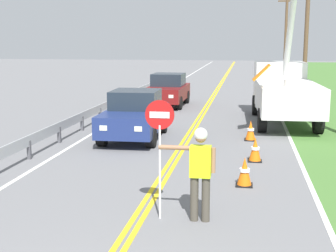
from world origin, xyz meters
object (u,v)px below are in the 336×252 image
at_px(oncoming_sedan_nearest, 135,115).
at_px(traffic_cone_tail, 251,131).
at_px(traffic_cone_mid, 255,150).
at_px(flagger_worker, 200,168).
at_px(utility_pole_far, 286,33).
at_px(utility_bucket_truck, 284,88).
at_px(stop_sign_paddle, 160,133).
at_px(oncoming_sedan_second, 168,90).
at_px(traffic_cone_lead, 245,172).
at_px(utility_pole_mid, 307,25).

xyz_separation_m(oncoming_sedan_nearest, traffic_cone_tail, (4.04, 0.35, -0.50)).
relative_size(traffic_cone_mid, traffic_cone_tail, 1.00).
bearing_deg(traffic_cone_tail, flagger_worker, -97.47).
height_order(utility_pole_far, traffic_cone_mid, utility_pole_far).
distance_m(oncoming_sedan_nearest, utility_pole_far, 36.37).
bearing_deg(utility_bucket_truck, traffic_cone_tail, -108.30).
height_order(stop_sign_paddle, utility_pole_far, utility_pole_far).
bearing_deg(traffic_cone_mid, oncoming_sedan_second, 111.40).
xyz_separation_m(flagger_worker, stop_sign_paddle, (-0.77, -0.00, 0.66)).
relative_size(utility_bucket_truck, oncoming_sedan_second, 1.66).
relative_size(flagger_worker, utility_bucket_truck, 0.27).
relative_size(stop_sign_paddle, traffic_cone_mid, 3.33).
bearing_deg(oncoming_sedan_nearest, traffic_cone_lead, -52.21).
height_order(utility_bucket_truck, traffic_cone_tail, utility_bucket_truck).
bearing_deg(traffic_cone_lead, traffic_cone_tail, 88.13).
xyz_separation_m(flagger_worker, traffic_cone_lead, (0.84, 2.42, -0.71)).
relative_size(oncoming_sedan_second, traffic_cone_lead, 5.92).
xyz_separation_m(utility_bucket_truck, traffic_cone_mid, (-1.26, -7.08, -1.10)).
relative_size(stop_sign_paddle, traffic_cone_lead, 3.33).
bearing_deg(oncoming_sedan_second, traffic_cone_lead, -73.21).
bearing_deg(oncoming_sedan_nearest, utility_pole_far, 77.66).
bearing_deg(utility_pole_far, traffic_cone_tail, -96.03).
bearing_deg(utility_pole_far, flagger_worker, -96.29).
distance_m(flagger_worker, utility_pole_mid, 25.12).
height_order(utility_bucket_truck, traffic_cone_lead, utility_bucket_truck).
bearing_deg(traffic_cone_mid, utility_pole_mid, 79.79).
bearing_deg(traffic_cone_tail, utility_pole_far, 83.97).
bearing_deg(traffic_cone_lead, utility_pole_mid, 80.16).
xyz_separation_m(utility_pole_mid, traffic_cone_tail, (-3.65, -16.69, -4.09)).
xyz_separation_m(utility_bucket_truck, oncoming_sedan_nearest, (-5.41, -4.50, -0.60)).
relative_size(traffic_cone_lead, traffic_cone_tail, 1.00).
relative_size(stop_sign_paddle, utility_pole_far, 0.29).
bearing_deg(traffic_cone_lead, utility_bucket_truck, 80.74).
bearing_deg(traffic_cone_lead, oncoming_sedan_nearest, 127.79).
relative_size(utility_bucket_truck, oncoming_sedan_nearest, 1.66).
bearing_deg(utility_bucket_truck, traffic_cone_mid, -100.09).
distance_m(flagger_worker, oncoming_sedan_nearest, 8.00).
bearing_deg(utility_pole_far, stop_sign_paddle, -97.31).
distance_m(oncoming_sedan_nearest, traffic_cone_tail, 4.09).
bearing_deg(utility_bucket_truck, oncoming_sedan_second, 143.71).
height_order(stop_sign_paddle, oncoming_sedan_nearest, stop_sign_paddle).
xyz_separation_m(utility_bucket_truck, utility_pole_far, (2.33, 30.88, 2.76)).
height_order(stop_sign_paddle, traffic_cone_lead, stop_sign_paddle).
bearing_deg(oncoming_sedan_second, traffic_cone_tail, -62.68).
bearing_deg(utility_pole_mid, utility_bucket_truck, -100.27).
distance_m(stop_sign_paddle, oncoming_sedan_nearest, 7.79).
relative_size(traffic_cone_lead, traffic_cone_mid, 1.00).
height_order(oncoming_sedan_nearest, oncoming_sedan_second, same).
relative_size(flagger_worker, utility_pole_mid, 0.22).
height_order(traffic_cone_lead, traffic_cone_mid, same).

